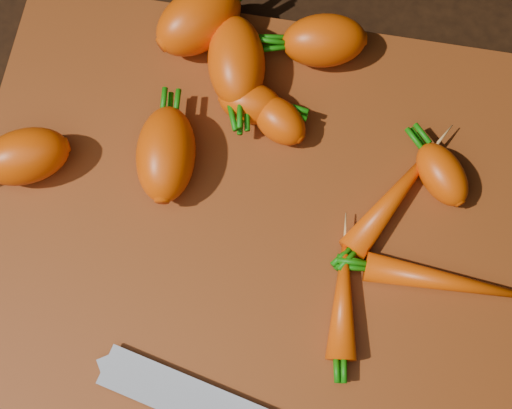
# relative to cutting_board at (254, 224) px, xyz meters

# --- Properties ---
(ground) EXTENTS (2.00, 2.00, 0.01)m
(ground) POSITION_rel_cutting_board_xyz_m (0.00, 0.00, -0.01)
(ground) COLOR black
(cutting_board) EXTENTS (0.50, 0.40, 0.01)m
(cutting_board) POSITION_rel_cutting_board_xyz_m (0.00, 0.00, 0.00)
(cutting_board) COLOR maroon
(cutting_board) RESTS_ON ground
(carrot_0) EXTENTS (0.10, 0.10, 0.05)m
(carrot_0) POSITION_rel_cutting_board_xyz_m (-0.08, 0.17, 0.03)
(carrot_0) COLOR #D94502
(carrot_0) RESTS_ON cutting_board
(carrot_1) EXTENTS (0.06, 0.06, 0.04)m
(carrot_1) POSITION_rel_cutting_board_xyz_m (0.01, 0.09, 0.02)
(carrot_1) COLOR #D94502
(carrot_1) RESTS_ON cutting_board
(carrot_2) EXTENTS (0.07, 0.10, 0.05)m
(carrot_2) POSITION_rel_cutting_board_xyz_m (-0.04, 0.13, 0.03)
(carrot_2) COLOR #D94502
(carrot_2) RESTS_ON cutting_board
(carrot_3) EXTENTS (0.06, 0.09, 0.05)m
(carrot_3) POSITION_rel_cutting_board_xyz_m (-0.08, 0.04, 0.03)
(carrot_3) COLOR #D94502
(carrot_3) RESTS_ON cutting_board
(carrot_4) EXTENTS (0.08, 0.06, 0.05)m
(carrot_4) POSITION_rel_cutting_board_xyz_m (0.03, 0.17, 0.03)
(carrot_4) COLOR #D94502
(carrot_4) RESTS_ON cutting_board
(carrot_5) EXTENTS (0.06, 0.04, 0.04)m
(carrot_5) POSITION_rel_cutting_board_xyz_m (-0.02, 0.10, 0.02)
(carrot_5) COLOR #D94502
(carrot_5) RESTS_ON cutting_board
(carrot_6) EXTENTS (0.06, 0.07, 0.04)m
(carrot_6) POSITION_rel_cutting_board_xyz_m (0.15, 0.06, 0.02)
(carrot_6) COLOR #D94502
(carrot_6) RESTS_ON cutting_board
(carrot_7) EXTENTS (0.08, 0.12, 0.03)m
(carrot_7) POSITION_rel_cutting_board_xyz_m (0.11, 0.04, 0.02)
(carrot_7) COLOR #D94502
(carrot_7) RESTS_ON cutting_board
(carrot_8) EXTENTS (0.14, 0.03, 0.02)m
(carrot_8) POSITION_rel_cutting_board_xyz_m (0.17, -0.03, 0.02)
(carrot_8) COLOR #D94502
(carrot_8) RESTS_ON cutting_board
(carrot_9) EXTENTS (0.03, 0.10, 0.03)m
(carrot_9) POSITION_rel_cutting_board_xyz_m (0.08, -0.06, 0.02)
(carrot_9) COLOR #D94502
(carrot_9) RESTS_ON cutting_board
(carrot_10) EXTENTS (0.09, 0.08, 0.05)m
(carrot_10) POSITION_rel_cutting_board_xyz_m (-0.20, 0.02, 0.03)
(carrot_10) COLOR #D94502
(carrot_10) RESTS_ON cutting_board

